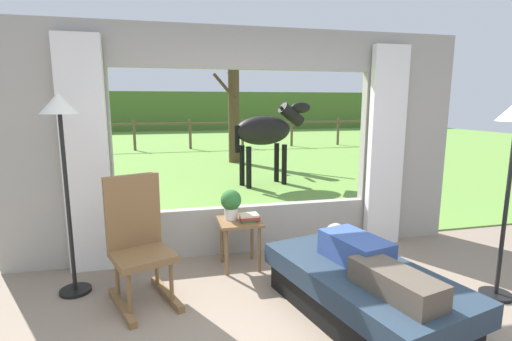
{
  "coord_description": "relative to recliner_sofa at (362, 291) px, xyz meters",
  "views": [
    {
      "loc": [
        -0.89,
        -1.97,
        1.74
      ],
      "look_at": [
        0.0,
        1.8,
        1.05
      ],
      "focal_mm": 26.72,
      "sensor_mm": 36.0,
      "label": 1
    }
  ],
  "objects": [
    {
      "name": "horse",
      "position": [
        0.55,
        5.07,
        0.94
      ],
      "size": [
        1.82,
        0.85,
        1.73
      ],
      "rotation": [
        0.0,
        0.0,
        -1.32
      ],
      "color": "black",
      "rests_on": "outdoor_pasture_lawn"
    },
    {
      "name": "book_stack",
      "position": [
        -0.7,
        1.12,
        0.34
      ],
      "size": [
        0.21,
        0.15,
        0.08
      ],
      "color": "#337247",
      "rests_on": "side_table"
    },
    {
      "name": "rocking_chair",
      "position": [
        -1.79,
        0.72,
        0.33
      ],
      "size": [
        0.67,
        0.8,
        1.12
      ],
      "rotation": [
        0.0,
        0.0,
        0.36
      ],
      "color": "brown",
      "rests_on": "ground_plane"
    },
    {
      "name": "back_wall_with_window",
      "position": [
        -0.62,
        1.61,
        1.03
      ],
      "size": [
        5.2,
        0.12,
        2.55
      ],
      "color": "#9E998E",
      "rests_on": "ground_plane"
    },
    {
      "name": "reclining_person",
      "position": [
        -0.0,
        -0.05,
        0.3
      ],
      "size": [
        0.47,
        1.43,
        0.22
      ],
      "rotation": [
        0.0,
        0.0,
        0.24
      ],
      "color": "#334C8C",
      "rests_on": "recliner_sofa"
    },
    {
      "name": "side_table",
      "position": [
        -0.79,
        1.18,
        0.21
      ],
      "size": [
        0.44,
        0.44,
        0.52
      ],
      "color": "brown",
      "rests_on": "ground_plane"
    },
    {
      "name": "pasture_fence_line",
      "position": [
        -0.62,
        11.83,
        0.53
      ],
      "size": [
        16.1,
        0.1,
        1.1
      ],
      "color": "brown",
      "rests_on": "outdoor_pasture_lawn"
    },
    {
      "name": "recliner_sofa",
      "position": [
        0.0,
        0.0,
        0.0
      ],
      "size": [
        1.28,
        1.86,
        0.42
      ],
      "rotation": [
        0.0,
        0.0,
        0.24
      ],
      "color": "black",
      "rests_on": "ground_plane"
    },
    {
      "name": "curtain_panel_left",
      "position": [
        -2.31,
        1.47,
        0.98
      ],
      "size": [
        0.44,
        0.1,
        2.4
      ],
      "primitive_type": "cube",
      "color": "silver",
      "rests_on": "ground_plane"
    },
    {
      "name": "distant_hill_ridge",
      "position": [
        -0.62,
        22.35,
        0.98
      ],
      "size": [
        36.0,
        2.0,
        2.4
      ],
      "primitive_type": "cube",
      "color": "#4D6C2D",
      "rests_on": "ground_plane"
    },
    {
      "name": "outdoor_pasture_lawn",
      "position": [
        -0.62,
        12.51,
        -0.21
      ],
      "size": [
        36.0,
        21.68,
        0.02
      ],
      "primitive_type": "cube",
      "color": "olive",
      "rests_on": "ground_plane"
    },
    {
      "name": "potted_plant",
      "position": [
        -0.87,
        1.24,
        0.48
      ],
      "size": [
        0.22,
        0.22,
        0.32
      ],
      "color": "silver",
      "rests_on": "side_table"
    },
    {
      "name": "pasture_tree",
      "position": [
        0.41,
        8.27,
        1.46
      ],
      "size": [
        1.11,
        1.12,
        3.32
      ],
      "color": "#4C3823",
      "rests_on": "outdoor_pasture_lawn"
    },
    {
      "name": "curtain_panel_right",
      "position": [
        1.07,
        1.47,
        0.98
      ],
      "size": [
        0.44,
        0.1,
        2.4
      ],
      "primitive_type": "cube",
      "color": "silver",
      "rests_on": "ground_plane"
    },
    {
      "name": "floor_lamp_left",
      "position": [
        -2.39,
        0.98,
        1.26
      ],
      "size": [
        0.32,
        0.32,
        1.83
      ],
      "color": "black",
      "rests_on": "ground_plane"
    }
  ]
}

